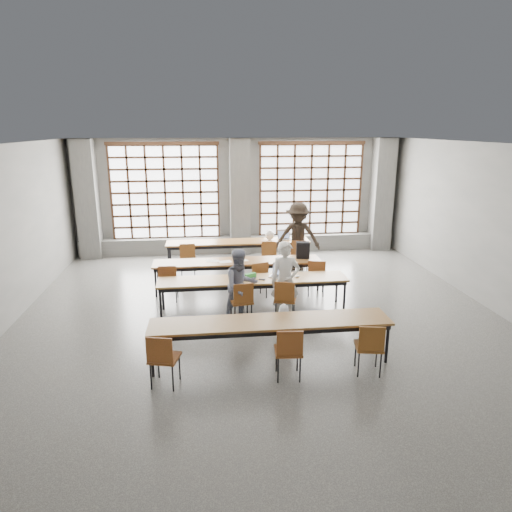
# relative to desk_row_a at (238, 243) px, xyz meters

# --- Properties ---
(floor) EXTENTS (11.00, 11.00, 0.00)m
(floor) POSITION_rel_desk_row_a_xyz_m (0.18, -3.79, -0.66)
(floor) COLOR #484846
(floor) RESTS_ON ground
(ceiling) EXTENTS (11.00, 11.00, 0.00)m
(ceiling) POSITION_rel_desk_row_a_xyz_m (0.18, -3.79, 2.84)
(ceiling) COLOR silver
(ceiling) RESTS_ON floor
(wall_back) EXTENTS (10.00, 0.00, 10.00)m
(wall_back) POSITION_rel_desk_row_a_xyz_m (0.18, 1.71, 1.09)
(wall_back) COLOR #60605D
(wall_back) RESTS_ON floor
(wall_front) EXTENTS (10.00, 0.00, 10.00)m
(wall_front) POSITION_rel_desk_row_a_xyz_m (0.18, -9.29, 1.09)
(wall_front) COLOR #60605D
(wall_front) RESTS_ON floor
(wall_right) EXTENTS (0.00, 11.00, 11.00)m
(wall_right) POSITION_rel_desk_row_a_xyz_m (5.18, -3.79, 1.09)
(wall_right) COLOR #60605D
(wall_right) RESTS_ON floor
(column_left) EXTENTS (0.60, 0.55, 3.50)m
(column_left) POSITION_rel_desk_row_a_xyz_m (-4.32, 1.43, 1.09)
(column_left) COLOR #535350
(column_left) RESTS_ON floor
(column_mid) EXTENTS (0.60, 0.55, 3.50)m
(column_mid) POSITION_rel_desk_row_a_xyz_m (0.18, 1.43, 1.09)
(column_mid) COLOR #535350
(column_mid) RESTS_ON floor
(column_right) EXTENTS (0.60, 0.55, 3.50)m
(column_right) POSITION_rel_desk_row_a_xyz_m (4.68, 1.43, 1.09)
(column_right) COLOR #535350
(column_right) RESTS_ON floor
(window_left) EXTENTS (3.32, 0.12, 3.00)m
(window_left) POSITION_rel_desk_row_a_xyz_m (-2.07, 1.63, 1.24)
(window_left) COLOR white
(window_left) RESTS_ON wall_back
(window_right) EXTENTS (3.32, 0.12, 3.00)m
(window_right) POSITION_rel_desk_row_a_xyz_m (2.43, 1.63, 1.24)
(window_right) COLOR white
(window_right) RESTS_ON wall_back
(sill_ledge) EXTENTS (9.80, 0.35, 0.50)m
(sill_ledge) POSITION_rel_desk_row_a_xyz_m (0.18, 1.51, -0.41)
(sill_ledge) COLOR #535350
(sill_ledge) RESTS_ON floor
(desk_row_a) EXTENTS (4.00, 0.70, 0.73)m
(desk_row_a) POSITION_rel_desk_row_a_xyz_m (0.00, 0.00, 0.00)
(desk_row_a) COLOR brown
(desk_row_a) RESTS_ON floor
(desk_row_b) EXTENTS (4.00, 0.70, 0.73)m
(desk_row_b) POSITION_rel_desk_row_a_xyz_m (-0.17, -1.94, 0.00)
(desk_row_b) COLOR brown
(desk_row_b) RESTS_ON floor
(desk_row_c) EXTENTS (4.00, 0.70, 0.73)m
(desk_row_c) POSITION_rel_desk_row_a_xyz_m (0.05, -3.31, 0.00)
(desk_row_c) COLOR brown
(desk_row_c) RESTS_ON floor
(desk_row_d) EXTENTS (4.00, 0.70, 0.73)m
(desk_row_d) POSITION_rel_desk_row_a_xyz_m (0.10, -5.51, 0.00)
(desk_row_d) COLOR brown
(desk_row_d) RESTS_ON floor
(chair_back_left) EXTENTS (0.44, 0.44, 0.88)m
(chair_back_left) POSITION_rel_desk_row_a_xyz_m (-1.40, -0.63, -0.13)
(chair_back_left) COLOR brown
(chair_back_left) RESTS_ON floor
(chair_back_mid) EXTENTS (0.48, 0.49, 0.88)m
(chair_back_mid) POSITION_rel_desk_row_a_xyz_m (0.79, -0.63, -0.13)
(chair_back_mid) COLOR brown
(chair_back_mid) RESTS_ON floor
(chair_back_right) EXTENTS (0.47, 0.48, 0.88)m
(chair_back_right) POSITION_rel_desk_row_a_xyz_m (1.59, -0.63, -0.13)
(chair_back_right) COLOR brown
(chair_back_right) RESTS_ON floor
(chair_mid_left) EXTENTS (0.43, 0.44, 0.88)m
(chair_mid_left) POSITION_rel_desk_row_a_xyz_m (-1.77, -2.57, -0.13)
(chair_mid_left) COLOR maroon
(chair_mid_left) RESTS_ON floor
(chair_mid_centre) EXTENTS (0.52, 0.52, 0.88)m
(chair_mid_centre) POSITION_rel_desk_row_a_xyz_m (0.25, -2.57, -0.13)
(chair_mid_centre) COLOR maroon
(chair_mid_centre) RESTS_ON floor
(chair_mid_right) EXTENTS (0.50, 0.50, 0.88)m
(chair_mid_right) POSITION_rel_desk_row_a_xyz_m (1.61, -2.57, -0.13)
(chair_mid_right) COLOR brown
(chair_mid_right) RESTS_ON floor
(chair_front_left) EXTENTS (0.48, 0.48, 0.88)m
(chair_front_left) POSITION_rel_desk_row_a_xyz_m (-0.23, -3.94, -0.13)
(chair_front_left) COLOR brown
(chair_front_left) RESTS_ON floor
(chair_front_right) EXTENTS (0.52, 0.52, 0.88)m
(chair_front_right) POSITION_rel_desk_row_a_xyz_m (0.63, -3.94, -0.13)
(chair_front_right) COLOR brown
(chair_front_right) RESTS_ON floor
(chair_near_left) EXTENTS (0.51, 0.51, 0.88)m
(chair_near_left) POSITION_rel_desk_row_a_xyz_m (-1.62, -6.14, -0.13)
(chair_near_left) COLOR brown
(chair_near_left) RESTS_ON floor
(chair_near_mid) EXTENTS (0.45, 0.46, 0.88)m
(chair_near_mid) POSITION_rel_desk_row_a_xyz_m (0.30, -6.14, -0.13)
(chair_near_mid) COLOR brown
(chair_near_mid) RESTS_ON floor
(chair_near_right) EXTENTS (0.49, 0.49, 0.88)m
(chair_near_right) POSITION_rel_desk_row_a_xyz_m (1.59, -6.14, -0.13)
(chair_near_right) COLOR brown
(chair_near_right) RESTS_ON floor
(student_male) EXTENTS (0.61, 0.41, 1.63)m
(student_male) POSITION_rel_desk_row_a_xyz_m (0.65, -3.81, 0.15)
(student_male) COLOR silver
(student_male) RESTS_ON floor
(student_female) EXTENTS (0.88, 0.78, 1.51)m
(student_female) POSITION_rel_desk_row_a_xyz_m (-0.25, -3.81, 0.09)
(student_female) COLOR #1A214F
(student_female) RESTS_ON floor
(student_back) EXTENTS (1.33, 0.96, 1.86)m
(student_back) POSITION_rel_desk_row_a_xyz_m (1.60, -0.50, 0.27)
(student_back) COLOR black
(student_back) RESTS_ON floor
(laptop_front) EXTENTS (0.46, 0.44, 0.26)m
(laptop_front) POSITION_rel_desk_row_a_xyz_m (0.63, -3.21, 0.13)
(laptop_front) COLOR silver
(laptop_front) RESTS_ON desk_row_c
(laptop_back) EXTENTS (0.41, 0.36, 0.26)m
(laptop_back) POSITION_rel_desk_row_a_xyz_m (1.34, 0.11, 0.13)
(laptop_back) COLOR #AAAAAF
(laptop_back) RESTS_ON desk_row_a
(mouse) EXTENTS (0.11, 0.09, 0.04)m
(mouse) POSITION_rel_desk_row_a_xyz_m (1.00, -3.33, 0.08)
(mouse) COLOR white
(mouse) RESTS_ON desk_row_c
(green_box) EXTENTS (0.27, 0.18, 0.09)m
(green_box) POSITION_rel_desk_row_a_xyz_m (0.00, -3.23, 0.11)
(green_box) COLOR green
(green_box) RESTS_ON desk_row_c
(phone) EXTENTS (0.14, 0.11, 0.01)m
(phone) POSITION_rel_desk_row_a_xyz_m (0.23, -3.41, 0.07)
(phone) COLOR black
(phone) RESTS_ON desk_row_c
(paper_sheet_a) EXTENTS (0.34, 0.29, 0.00)m
(paper_sheet_a) POSITION_rel_desk_row_a_xyz_m (-0.77, -1.89, 0.07)
(paper_sheet_a) COLOR white
(paper_sheet_a) RESTS_ON desk_row_b
(paper_sheet_b) EXTENTS (0.33, 0.26, 0.00)m
(paper_sheet_b) POSITION_rel_desk_row_a_xyz_m (-0.47, -1.99, 0.07)
(paper_sheet_b) COLOR white
(paper_sheet_b) RESTS_ON desk_row_b
(paper_sheet_c) EXTENTS (0.36, 0.32, 0.00)m
(paper_sheet_c) POSITION_rel_desk_row_a_xyz_m (-0.07, -1.94, 0.07)
(paper_sheet_c) COLOR white
(paper_sheet_c) RESTS_ON desk_row_b
(backpack) EXTENTS (0.35, 0.24, 0.40)m
(backpack) POSITION_rel_desk_row_a_xyz_m (1.43, -1.89, 0.27)
(backpack) COLOR black
(backpack) RESTS_ON desk_row_b
(plastic_bag) EXTENTS (0.32, 0.29, 0.29)m
(plastic_bag) POSITION_rel_desk_row_a_xyz_m (0.90, 0.05, 0.21)
(plastic_bag) COLOR white
(plastic_bag) RESTS_ON desk_row_a
(red_pouch) EXTENTS (0.21, 0.13, 0.06)m
(red_pouch) POSITION_rel_desk_row_a_xyz_m (-1.60, -6.06, -0.16)
(red_pouch) COLOR maroon
(red_pouch) RESTS_ON chair_near_left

